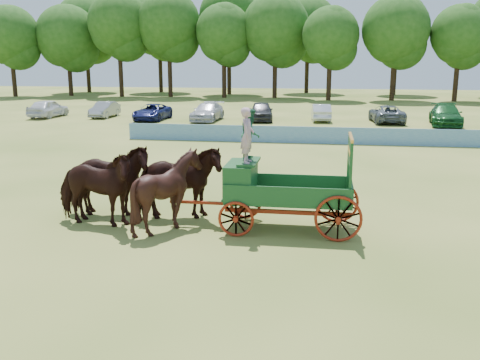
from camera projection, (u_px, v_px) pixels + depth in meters
The scene contains 9 objects.
ground at pixel (364, 238), 15.92m from camera, with size 160.00×160.00×0.00m, color #A99E4C.
horse_lead_left at pixel (94, 188), 16.85m from camera, with size 1.33×2.91×2.46m, color black.
horse_lead_right at pixel (108, 180), 17.91m from camera, with size 1.33×2.91×2.46m, color black.
horse_wheel_left at pixel (168, 191), 16.49m from camera, with size 1.99×2.24×2.47m, color black.
horse_wheel_right at pixel (177, 183), 17.55m from camera, with size 1.33×2.91×2.46m, color black.
farm_dray at pixel (265, 176), 16.49m from camera, with size 6.00×2.00×3.81m.
sponsor_banner at pixel (329, 135), 33.29m from camera, with size 26.00×0.08×1.05m, color #1E67A3.
parked_cars at pixel (253, 112), 45.38m from camera, with size 36.71×6.78×1.63m.
treeline at pixel (282, 28), 72.26m from camera, with size 89.10×22.61×15.47m.
Camera 1 is at (-1.27, -15.53, 5.24)m, focal length 40.00 mm.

